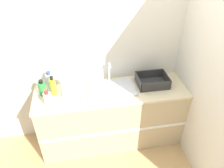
# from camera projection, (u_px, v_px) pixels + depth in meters

# --- Properties ---
(ground_plane) EXTENTS (12.00, 12.00, 0.00)m
(ground_plane) POSITION_uv_depth(u_px,v_px,m) (115.00, 153.00, 3.01)
(ground_plane) COLOR tan
(wall_back) EXTENTS (4.29, 0.06, 2.60)m
(wall_back) POSITION_uv_depth(u_px,v_px,m) (108.00, 49.00, 2.71)
(wall_back) COLOR beige
(wall_back) RESTS_ON ground_plane
(wall_right) EXTENTS (0.06, 2.56, 2.60)m
(wall_right) POSITION_uv_depth(u_px,v_px,m) (192.00, 54.00, 2.60)
(wall_right) COLOR beige
(wall_right) RESTS_ON ground_plane
(counter_cabinet) EXTENTS (1.91, 0.58, 0.88)m
(counter_cabinet) POSITION_uv_depth(u_px,v_px,m) (112.00, 116.00, 2.97)
(counter_cabinet) COLOR tan
(counter_cabinet) RESTS_ON ground_plane
(sink) EXTENTS (0.60, 0.37, 0.29)m
(sink) POSITION_uv_depth(u_px,v_px,m) (111.00, 88.00, 2.73)
(sink) COLOR silver
(sink) RESTS_ON counter_cabinet
(paper_towel_roll) EXTENTS (0.14, 0.14, 0.23)m
(paper_towel_roll) POSITION_uv_depth(u_px,v_px,m) (67.00, 87.00, 2.58)
(paper_towel_roll) COLOR #4C4C51
(paper_towel_roll) RESTS_ON counter_cabinet
(dish_rack) EXTENTS (0.39, 0.30, 0.13)m
(dish_rack) POSITION_uv_depth(u_px,v_px,m) (152.00, 82.00, 2.79)
(dish_rack) COLOR #2D2D2D
(dish_rack) RESTS_ON counter_cabinet
(bottle_white_spray) EXTENTS (0.09, 0.09, 0.18)m
(bottle_white_spray) POSITION_uv_depth(u_px,v_px,m) (48.00, 98.00, 2.46)
(bottle_white_spray) COLOR white
(bottle_white_spray) RESTS_ON counter_cabinet
(bottle_yellow) EXTENTS (0.06, 0.06, 0.26)m
(bottle_yellow) POSITION_uv_depth(u_px,v_px,m) (53.00, 87.00, 2.58)
(bottle_yellow) COLOR yellow
(bottle_yellow) RESTS_ON counter_cabinet
(bottle_clear) EXTENTS (0.09, 0.09, 0.25)m
(bottle_clear) POSITION_uv_depth(u_px,v_px,m) (50.00, 81.00, 2.68)
(bottle_clear) COLOR silver
(bottle_clear) RESTS_ON counter_cabinet
(bottle_green) EXTENTS (0.09, 0.09, 0.21)m
(bottle_green) POSITION_uv_depth(u_px,v_px,m) (42.00, 88.00, 2.60)
(bottle_green) COLOR #2D8C3D
(bottle_green) RESTS_ON counter_cabinet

